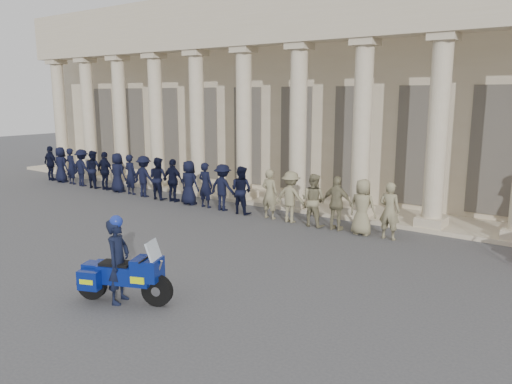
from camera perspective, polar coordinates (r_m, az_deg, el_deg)
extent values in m
plane|color=#424245|center=(12.80, -9.38, -9.29)|extent=(90.00, 90.00, 0.00)
cube|color=#C1B091|center=(24.90, 16.10, 10.83)|extent=(40.00, 10.00, 9.00)
cube|color=#C1B091|center=(19.69, 9.14, -1.82)|extent=(40.00, 2.60, 0.15)
cube|color=#C1B091|center=(18.64, 8.63, 18.26)|extent=(35.80, 1.00, 1.00)
cube|color=#C1B091|center=(30.60, -21.09, 2.59)|extent=(0.90, 0.90, 0.30)
cylinder|color=#C1B091|center=(30.34, -21.48, 8.11)|extent=(0.64, 0.64, 5.60)
cube|color=#C1B091|center=(30.37, -21.88, 13.61)|extent=(0.85, 0.85, 0.24)
cube|color=#C1B091|center=(28.47, -18.23, 2.20)|extent=(0.90, 0.90, 0.30)
cylinder|color=#C1B091|center=(28.19, -18.59, 8.13)|extent=(0.64, 0.64, 5.60)
cube|color=#C1B091|center=(28.22, -18.97, 14.05)|extent=(0.85, 0.85, 0.24)
cube|color=#C1B091|center=(26.42, -14.92, 1.73)|extent=(0.90, 0.90, 0.30)
cylinder|color=#C1B091|center=(26.12, -15.24, 8.12)|extent=(0.64, 0.64, 5.60)
cube|color=#C1B091|center=(26.15, -15.57, 14.52)|extent=(0.85, 0.85, 0.24)
cube|color=#C1B091|center=(24.47, -11.07, 1.17)|extent=(0.90, 0.90, 0.30)
cylinder|color=#C1B091|center=(24.15, -11.33, 8.08)|extent=(0.64, 0.64, 5.60)
cube|color=#C1B091|center=(24.19, -11.60, 15.01)|extent=(0.85, 0.85, 0.24)
cube|color=#C1B091|center=(22.66, -6.58, 0.52)|extent=(0.90, 0.90, 0.30)
cylinder|color=#C1B091|center=(22.31, -6.75, 7.99)|extent=(0.64, 0.64, 5.60)
cube|color=#C1B091|center=(22.35, -6.92, 15.49)|extent=(0.85, 0.85, 0.24)
cube|color=#C1B091|center=(21.01, -1.35, -0.24)|extent=(0.90, 0.90, 0.30)
cylinder|color=#C1B091|center=(20.64, -1.39, 7.82)|extent=(0.64, 0.64, 5.60)
cube|color=#C1B091|center=(20.68, -1.43, 15.92)|extent=(0.85, 0.85, 0.24)
cube|color=#C1B091|center=(19.57, 4.71, -1.12)|extent=(0.90, 0.90, 0.30)
cylinder|color=#C1B091|center=(19.17, 4.85, 7.53)|extent=(0.64, 0.64, 5.60)
cube|color=#C1B091|center=(19.21, 4.99, 16.26)|extent=(0.85, 0.85, 0.24)
cube|color=#C1B091|center=(18.39, 11.63, -2.11)|extent=(0.90, 0.90, 0.30)
cylinder|color=#C1B091|center=(17.96, 12.00, 7.10)|extent=(0.64, 0.64, 5.60)
cube|color=#C1B091|center=(18.00, 12.39, 16.40)|extent=(0.85, 0.85, 0.24)
cube|color=#C1B091|center=(17.51, 19.39, -3.18)|extent=(0.90, 0.90, 0.30)
cylinder|color=#C1B091|center=(17.06, 20.03, 6.47)|extent=(0.64, 0.64, 5.60)
cube|color=#C1B091|center=(17.11, 20.70, 16.25)|extent=(0.85, 0.85, 0.24)
cube|color=black|center=(30.47, -16.84, 7.09)|extent=(1.30, 0.12, 4.20)
cube|color=black|center=(28.44, -13.64, 7.00)|extent=(1.30, 0.12, 4.20)
cube|color=black|center=(26.52, -9.97, 6.87)|extent=(1.30, 0.12, 4.20)
cube|color=black|center=(24.72, -5.74, 6.68)|extent=(1.30, 0.12, 4.20)
cube|color=black|center=(23.07, -0.89, 6.42)|extent=(1.30, 0.12, 4.20)
cube|color=black|center=(21.61, 4.66, 6.07)|extent=(1.30, 0.12, 4.20)
cube|color=black|center=(20.38, 10.93, 5.61)|extent=(1.30, 0.12, 4.20)
cube|color=black|center=(19.43, 17.90, 5.01)|extent=(1.30, 0.12, 4.20)
cube|color=black|center=(18.78, 25.45, 4.29)|extent=(1.30, 0.12, 4.20)
imported|color=black|center=(28.11, -22.40, 3.05)|extent=(1.06, 0.44, 1.81)
imported|color=black|center=(27.35, -21.40, 2.92)|extent=(0.88, 0.57, 1.81)
imported|color=black|center=(26.61, -20.36, 2.78)|extent=(0.66, 0.43, 1.81)
imported|color=black|center=(25.87, -19.25, 2.64)|extent=(1.17, 0.67, 1.81)
imported|color=black|center=(25.14, -18.08, 2.48)|extent=(0.88, 0.68, 1.81)
imported|color=black|center=(24.43, -16.84, 2.32)|extent=(1.06, 0.44, 1.81)
imported|color=black|center=(23.72, -15.53, 2.14)|extent=(0.88, 0.57, 1.81)
imported|color=black|center=(23.03, -14.14, 1.95)|extent=(0.66, 0.43, 1.81)
imported|color=black|center=(22.36, -12.66, 1.75)|extent=(1.17, 0.67, 1.81)
imported|color=black|center=(21.70, -11.10, 1.54)|extent=(0.88, 0.68, 1.81)
imported|color=black|center=(21.06, -9.43, 1.31)|extent=(1.06, 0.44, 1.81)
imported|color=black|center=(20.44, -7.67, 1.06)|extent=(0.88, 0.57, 1.81)
imported|color=black|center=(19.83, -5.79, 0.80)|extent=(0.66, 0.43, 1.81)
imported|color=black|center=(19.26, -3.81, 0.52)|extent=(1.17, 0.67, 1.81)
imported|color=black|center=(18.70, -1.70, 0.23)|extent=(0.88, 0.68, 1.81)
imported|color=#837B5B|center=(17.95, 1.58, -0.23)|extent=(0.66, 0.43, 1.81)
imported|color=#837B5B|center=(17.47, 4.00, -0.57)|extent=(1.17, 0.67, 1.81)
imported|color=#837B5B|center=(17.02, 6.55, -0.93)|extent=(0.88, 0.68, 1.81)
imported|color=#837B5B|center=(16.61, 9.24, -1.30)|extent=(1.06, 0.44, 1.81)
imported|color=#837B5B|center=(16.24, 12.06, -1.69)|extent=(0.88, 0.57, 1.81)
imported|color=#837B5B|center=(15.91, 15.01, -2.09)|extent=(0.66, 0.43, 1.81)
cylinder|color=black|center=(10.97, -11.23, -10.98)|extent=(0.69, 0.39, 0.68)
cylinder|color=black|center=(11.68, -18.25, -9.96)|extent=(0.69, 0.39, 0.68)
cube|color=navy|center=(11.18, -14.69, -9.08)|extent=(1.26, 0.85, 0.39)
cube|color=navy|center=(10.89, -12.32, -8.58)|extent=(0.73, 0.71, 0.46)
cube|color=silver|center=(10.98, -12.26, -9.75)|extent=(0.33, 0.37, 0.12)
cube|color=#B2BFCC|center=(10.71, -11.54, -6.91)|extent=(0.38, 0.52, 0.55)
cube|color=black|center=(11.21, -15.68, -7.96)|extent=(0.75, 0.58, 0.10)
cube|color=navy|center=(11.53, -18.14, -8.22)|extent=(0.47, 0.46, 0.23)
cube|color=navy|center=(11.26, -18.53, -9.54)|extent=(0.52, 0.39, 0.41)
cube|color=#C3E00B|center=(11.26, -18.53, -9.54)|extent=(0.38, 0.35, 0.10)
cube|color=navy|center=(11.79, -16.82, -8.50)|extent=(0.52, 0.39, 0.41)
cube|color=#C3E00B|center=(11.79, -16.82, -8.50)|extent=(0.38, 0.35, 0.10)
cylinder|color=silver|center=(11.74, -16.29, -9.90)|extent=(0.61, 0.33, 0.10)
cylinder|color=black|center=(10.81, -12.37, -7.34)|extent=(0.31, 0.68, 0.04)
imported|color=black|center=(11.16, -15.47, -7.63)|extent=(0.66, 0.79, 1.84)
sphere|color=navy|center=(10.92, -15.71, -3.28)|extent=(0.28, 0.28, 0.28)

